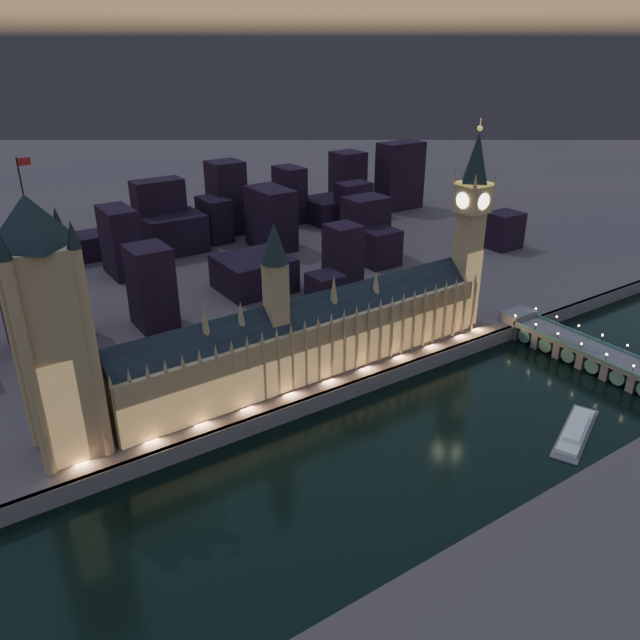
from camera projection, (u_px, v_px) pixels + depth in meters
ground_plane at (383, 449)px, 263.26m from camera, size 2000.00×2000.00×0.00m
north_bank at (68, 199)px, 653.83m from camera, size 2000.00×960.00×8.00m
embankment_wall at (328, 399)px, 292.53m from camera, size 2000.00×2.50×8.00m
palace_of_westminster at (312, 337)px, 301.35m from camera, size 202.00×23.96×78.00m
victoria_tower at (48, 320)px, 227.06m from camera, size 31.68×31.68×114.90m
elizabeth_tower at (471, 215)px, 335.44m from camera, size 18.00×18.00×113.40m
westminster_bridge at (590, 355)px, 328.16m from camera, size 19.11×113.00×15.90m
river_boat at (576, 430)px, 273.01m from camera, size 47.76×29.27×4.50m
city_backdrop at (204, 231)px, 452.18m from camera, size 469.72×215.63×83.96m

